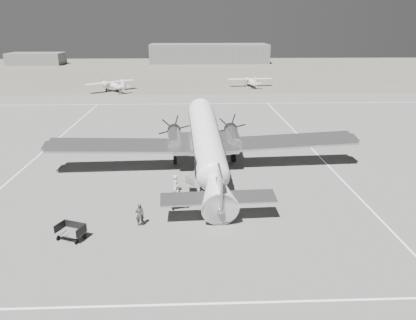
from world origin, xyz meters
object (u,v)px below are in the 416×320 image
(hangar_main, at_px, (209,53))
(shed_secondary, at_px, (36,59))
(baggage_cart_far, at_px, (71,232))
(light_plane_left, at_px, (112,86))
(baggage_cart_near, at_px, (179,202))
(passenger, at_px, (176,183))
(ground_crew, at_px, (140,215))
(light_plane_right, at_px, (251,82))
(dc3_airliner, at_px, (207,146))
(ramp_agent, at_px, (178,193))

(hangar_main, xyz_separation_m, shed_secondary, (-60.00, -5.00, -1.30))
(baggage_cart_far, bearing_deg, light_plane_left, 120.19)
(shed_secondary, height_order, baggage_cart_near, shed_secondary)
(passenger, bearing_deg, ground_crew, 156.09)
(light_plane_left, relative_size, light_plane_right, 1.10)
(baggage_cart_near, height_order, baggage_cart_far, baggage_cart_far)
(light_plane_right, bearing_deg, dc3_airliner, -107.94)
(hangar_main, relative_size, ground_crew, 25.34)
(shed_secondary, relative_size, baggage_cart_near, 11.85)
(dc3_airliner, xyz_separation_m, baggage_cart_near, (-2.44, -6.74, -2.44))
(hangar_main, relative_size, dc3_airliner, 1.39)
(baggage_cart_far, bearing_deg, shed_secondary, 132.78)
(baggage_cart_far, height_order, ground_crew, ground_crew)
(shed_secondary, bearing_deg, dc3_airliner, -63.66)
(hangar_main, height_order, ramp_agent, hangar_main)
(shed_secondary, height_order, light_plane_right, shed_secondary)
(dc3_airliner, bearing_deg, ground_crew, -120.64)
(dc3_airliner, distance_m, ramp_agent, 6.69)
(hangar_main, relative_size, baggage_cart_far, 22.61)
(ground_crew, xyz_separation_m, passenger, (2.26, 5.92, -0.09))
(dc3_airliner, height_order, ground_crew, dc3_airliner)
(dc3_airliner, bearing_deg, baggage_cart_far, -132.29)
(baggage_cart_near, distance_m, baggage_cart_far, 8.30)
(baggage_cart_near, distance_m, passenger, 3.08)
(shed_secondary, distance_m, ramp_agent, 127.85)
(shed_secondary, xyz_separation_m, baggage_cart_near, (52.41, -117.55, -1.57))
(dc3_airliner, xyz_separation_m, light_plane_left, (-17.79, 50.03, -1.73))
(passenger, bearing_deg, baggage_cart_far, 136.58)
(ground_crew, bearing_deg, baggage_cart_near, -143.21)
(light_plane_left, distance_m, ground_crew, 61.00)
(baggage_cart_near, distance_m, ground_crew, 3.91)
(hangar_main, distance_m, baggage_cart_near, 122.81)
(hangar_main, bearing_deg, baggage_cart_far, -96.50)
(passenger, bearing_deg, light_plane_right, -16.84)
(light_plane_left, distance_m, baggage_cart_near, 58.82)
(baggage_cart_near, bearing_deg, ground_crew, -149.75)
(dc3_airliner, bearing_deg, light_plane_left, 106.64)
(ground_crew, bearing_deg, light_plane_right, -115.48)
(light_plane_right, distance_m, passenger, 61.24)
(hangar_main, distance_m, baggage_cart_far, 128.03)
(shed_secondary, height_order, passenger, shed_secondary)
(ramp_agent, relative_size, passenger, 1.00)
(light_plane_left, height_order, ramp_agent, light_plane_left)
(hangar_main, bearing_deg, ground_crew, -94.65)
(ramp_agent, bearing_deg, ground_crew, 164.11)
(baggage_cart_near, xyz_separation_m, ramp_agent, (-0.05, 0.91, 0.31))
(hangar_main, xyz_separation_m, dc3_airliner, (-5.15, -115.80, -0.43))
(dc3_airliner, xyz_separation_m, baggage_cart_far, (-9.33, -11.37, -2.35))
(light_plane_left, bearing_deg, ramp_agent, -115.30)
(hangar_main, xyz_separation_m, baggage_cart_near, (-7.59, -122.55, -2.87))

